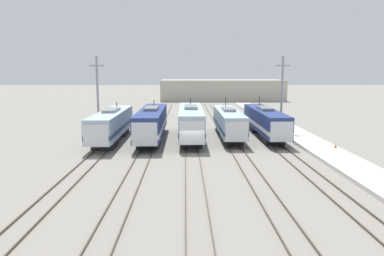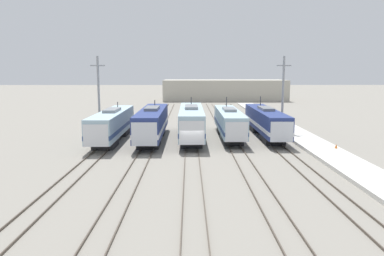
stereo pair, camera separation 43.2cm
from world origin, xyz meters
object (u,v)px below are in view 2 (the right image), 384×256
object	(u,v)px
locomotive_center_right	(229,123)
catenary_tower_right	(283,94)
traffic_cone	(336,146)
locomotive_center_left	(152,124)
locomotive_far_right	(266,122)
locomotive_center	(191,122)
catenary_tower_left	(99,94)
locomotive_far_left	(112,125)

from	to	relation	value
locomotive_center_right	catenary_tower_right	bearing A→B (deg)	24.89
catenary_tower_right	traffic_cone	distance (m)	13.40
locomotive_center_left	locomotive_far_right	bearing A→B (deg)	8.97
locomotive_center	locomotive_center_right	distance (m)	5.12
catenary_tower_left	catenary_tower_right	size ratio (longest dim) A/B	1.00
catenary_tower_left	traffic_cone	size ratio (longest dim) A/B	23.32
locomotive_far_left	catenary_tower_right	world-z (taller)	catenary_tower_right
locomotive_far_left	catenary_tower_left	xyz separation A→B (m)	(-2.88, 5.73, 3.50)
locomotive_far_left	locomotive_center	xyz separation A→B (m)	(10.03, 1.09, 0.13)
locomotive_center_left	locomotive_center	xyz separation A→B (m)	(5.01, 0.70, 0.05)
locomotive_far_right	locomotive_far_left	bearing A→B (deg)	-172.13
locomotive_far_left	catenary_tower_right	xyz separation A→B (m)	(22.87, 5.73, 3.50)
locomotive_center_left	traffic_cone	world-z (taller)	locomotive_center_left
locomotive_far_left	traffic_cone	world-z (taller)	locomotive_far_left
locomotive_center_right	traffic_cone	bearing A→B (deg)	-37.67
catenary_tower_right	traffic_cone	size ratio (longest dim) A/B	23.32
locomotive_far_left	locomotive_center_left	xyz separation A→B (m)	(5.01, 0.40, 0.09)
catenary_tower_left	traffic_cone	distance (m)	31.64
locomotive_far_left	traffic_cone	xyz separation A→B (m)	(25.94, -6.32, -1.51)
locomotive_far_right	catenary_tower_right	distance (m)	5.41
locomotive_far_right	catenary_tower_right	xyz separation A→B (m)	(2.82, 2.96, 3.54)
locomotive_far_left	catenary_tower_right	bearing A→B (deg)	14.05
locomotive_far_right	catenary_tower_left	distance (m)	23.39
catenary_tower_right	locomotive_far_right	bearing A→B (deg)	-133.65
locomotive_center_right	locomotive_far_right	xyz separation A→B (m)	(5.01, 0.68, 0.02)
catenary_tower_right	locomotive_far_left	bearing A→B (deg)	-165.95
locomotive_far_left	locomotive_center_left	distance (m)	5.03
locomotive_center_right	catenary_tower_right	size ratio (longest dim) A/B	1.52
locomotive_center_left	locomotive_center	bearing A→B (deg)	7.91
catenary_tower_right	locomotive_center_left	bearing A→B (deg)	-163.38
locomotive_center_left	catenary_tower_right	world-z (taller)	catenary_tower_right
locomotive_center_right	traffic_cone	distance (m)	13.85
locomotive_far_left	locomotive_far_right	bearing A→B (deg)	7.87
locomotive_center_left	locomotive_far_left	bearing A→B (deg)	-175.48
catenary_tower_left	catenary_tower_right	bearing A→B (deg)	0.00
locomotive_center_left	locomotive_center	world-z (taller)	locomotive_center
catenary_tower_left	locomotive_far_left	bearing A→B (deg)	-63.31
locomotive_center	locomotive_far_right	world-z (taller)	locomotive_center
traffic_cone	locomotive_center	bearing A→B (deg)	155.01
locomotive_far_left	locomotive_center_left	bearing A→B (deg)	4.52
locomotive_center	catenary_tower_right	xyz separation A→B (m)	(12.85, 4.63, 3.36)
catenary_tower_left	catenary_tower_right	xyz separation A→B (m)	(25.75, 0.00, 0.00)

